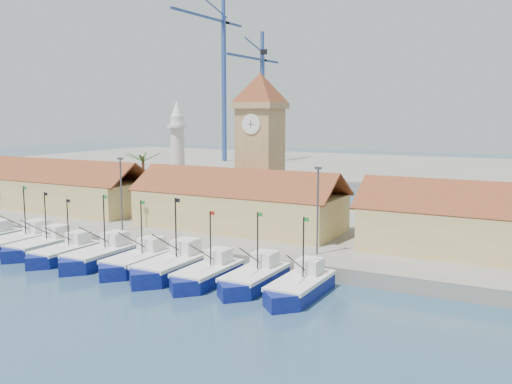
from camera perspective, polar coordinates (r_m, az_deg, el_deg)
The scene contains 20 objects.
ground at distance 56.77m, azimuth -12.07°, elevation -8.54°, with size 400.00×400.00×0.00m, color navy.
quay at distance 75.89m, azimuth -0.28°, elevation -3.63°, with size 140.00×32.00×1.50m, color gray.
terminal at distance 156.16m, azimuth 14.98°, elevation 2.12°, with size 240.00×80.00×2.00m, color gray.
boat_1 at distance 72.65m, azimuth -22.56°, elevation -4.71°, with size 3.78×10.35×7.84m.
boat_2 at distance 69.46m, azimuth -20.73°, elevation -5.21°, with size 3.57×9.78×7.40m.
boat_3 at distance 65.68m, azimuth -18.72°, elevation -5.88°, with size 3.39×9.30×7.03m.
boat_4 at distance 62.79m, azimuth -15.42°, elevation -6.30°, with size 3.75×10.27×7.77m.
boat_5 at distance 59.80m, azimuth -11.85°, elevation -6.92°, with size 3.61×9.90×7.49m.
boat_6 at distance 57.03m, azimuth -8.54°, elevation -7.50°, with size 3.90×10.68×8.08m.
boat_7 at distance 54.34m, azimuth -5.04°, elevation -8.32°, with size 3.46×9.47×7.16m.
boat_8 at distance 52.79m, azimuth -0.29°, elevation -8.76°, with size 3.52×9.64×7.29m.
boat_9 at distance 50.37m, azimuth 4.30°, elevation -9.60°, with size 3.54×9.69×7.33m.
hall_left at distance 92.00m, azimuth -19.33°, elevation -0.01°, with size 31.20×10.13×7.61m.
hall_center at distance 71.87m, azimuth -1.81°, elevation -1.65°, with size 27.04×10.13×7.61m.
clock_tower at distance 76.23m, azimuth 0.43°, elevation 4.92°, with size 5.80×5.80×22.70m.
minaret at distance 86.02m, azimuth -7.83°, elevation 3.69°, with size 3.00×3.00×16.30m.
palm_tree at distance 87.81m, azimuth -11.20°, elevation 1.42°, with size 5.60×5.03×8.39m.
lamp_posts at distance 64.50m, azimuth -4.99°, elevation -0.53°, with size 80.70×0.25×9.03m.
crane_blue_far at distance 167.14m, azimuth -3.53°, elevation 12.25°, with size 1.00×34.96×47.89m.
crane_blue_near at distance 167.65m, azimuth 0.44°, elevation 10.11°, with size 1.00×30.23×37.28m.
Camera 1 is at (35.54, -41.34, 15.83)m, focal length 40.00 mm.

